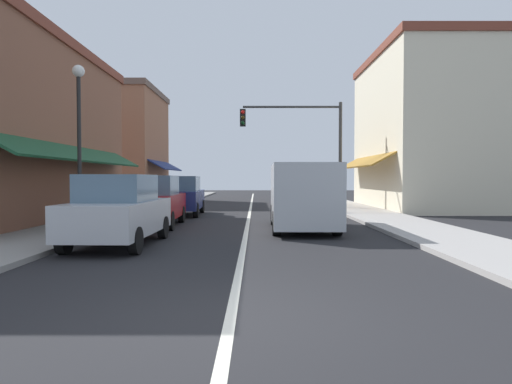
# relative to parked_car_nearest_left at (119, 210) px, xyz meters

# --- Properties ---
(ground_plane) EXTENTS (80.00, 80.00, 0.00)m
(ground_plane) POSITION_rel_parked_car_nearest_left_xyz_m (3.10, 11.94, -0.88)
(ground_plane) COLOR black
(sidewalk_left) EXTENTS (2.60, 56.00, 0.12)m
(sidewalk_left) POSITION_rel_parked_car_nearest_left_xyz_m (-2.40, 11.94, -0.82)
(sidewalk_left) COLOR gray
(sidewalk_left) RESTS_ON ground
(sidewalk_right) EXTENTS (2.60, 56.00, 0.12)m
(sidewalk_right) POSITION_rel_parked_car_nearest_left_xyz_m (8.60, 11.94, -0.82)
(sidewalk_right) COLOR #A39E99
(sidewalk_right) RESTS_ON ground
(lane_center_stripe) EXTENTS (0.14, 52.00, 0.01)m
(lane_center_stripe) POSITION_rel_parked_car_nearest_left_xyz_m (3.10, 11.94, -0.88)
(lane_center_stripe) COLOR silver
(lane_center_stripe) RESTS_ON ground
(storefront_right_block) EXTENTS (6.87, 10.20, 8.54)m
(storefront_right_block) POSITION_rel_parked_car_nearest_left_xyz_m (12.68, 13.94, 3.39)
(storefront_right_block) COLOR beige
(storefront_right_block) RESTS_ON ground
(storefront_far_left) EXTENTS (5.79, 8.20, 8.05)m
(storefront_far_left) POSITION_rel_parked_car_nearest_left_xyz_m (-5.93, 21.94, 3.15)
(storefront_far_left) COLOR #8E5B42
(storefront_far_left) RESTS_ON ground
(parked_car_nearest_left) EXTENTS (1.85, 4.14, 1.77)m
(parked_car_nearest_left) POSITION_rel_parked_car_nearest_left_xyz_m (0.00, 0.00, 0.00)
(parked_car_nearest_left) COLOR #B7BABF
(parked_car_nearest_left) RESTS_ON ground
(parked_car_second_left) EXTENTS (1.87, 4.14, 1.77)m
(parked_car_second_left) POSITION_rel_parked_car_nearest_left_xyz_m (-0.17, 4.58, 0.00)
(parked_car_second_left) COLOR maroon
(parked_car_second_left) RESTS_ON ground
(parked_car_third_left) EXTENTS (1.87, 4.14, 1.77)m
(parked_car_third_left) POSITION_rel_parked_car_nearest_left_xyz_m (0.03, 9.36, 0.00)
(parked_car_third_left) COLOR navy
(parked_car_third_left) RESTS_ON ground
(van_in_lane) EXTENTS (2.07, 5.21, 2.12)m
(van_in_lane) POSITION_rel_parked_car_nearest_left_xyz_m (4.91, 3.55, 0.27)
(van_in_lane) COLOR #B2B7BC
(van_in_lane) RESTS_ON ground
(traffic_signal_mast_arm) EXTENTS (5.43, 0.50, 5.72)m
(traffic_signal_mast_arm) POSITION_rel_parked_car_nearest_left_xyz_m (6.02, 13.05, 3.05)
(traffic_signal_mast_arm) COLOR #333333
(traffic_signal_mast_arm) RESTS_ON ground
(street_lamp_left_near) EXTENTS (0.36, 0.36, 5.05)m
(street_lamp_left_near) POSITION_rel_parked_car_nearest_left_xyz_m (-1.89, 2.40, 2.50)
(street_lamp_left_near) COLOR black
(street_lamp_left_near) RESTS_ON ground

